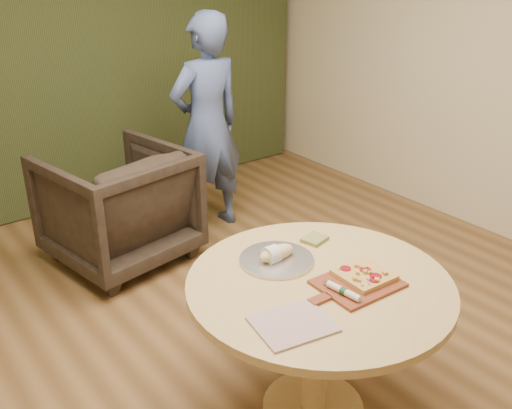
{
  "coord_description": "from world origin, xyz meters",
  "views": [
    {
      "loc": [
        -1.55,
        -1.85,
        2.11
      ],
      "look_at": [
        0.04,
        0.25,
        0.93
      ],
      "focal_mm": 40.0,
      "sensor_mm": 36.0,
      "label": 1
    }
  ],
  "objects_px": {
    "flatbread_pizza": "(364,275)",
    "person_standing": "(207,126)",
    "bread_roll": "(275,254)",
    "pedestal_table": "(318,307)",
    "serving_tray": "(276,260)",
    "cutlery_roll": "(343,291)",
    "armchair": "(117,200)",
    "pizza_paddle": "(356,284)"
  },
  "relations": [
    {
      "from": "flatbread_pizza",
      "to": "bread_roll",
      "type": "height_order",
      "value": "bread_roll"
    },
    {
      "from": "person_standing",
      "to": "pedestal_table",
      "type": "bearing_deg",
      "value": 69.12
    },
    {
      "from": "pedestal_table",
      "to": "serving_tray",
      "type": "distance_m",
      "value": 0.3
    },
    {
      "from": "cutlery_roll",
      "to": "person_standing",
      "type": "xyz_separation_m",
      "value": [
        0.75,
        2.23,
        0.08
      ]
    },
    {
      "from": "pizza_paddle",
      "to": "pedestal_table",
      "type": "bearing_deg",
      "value": 130.16
    },
    {
      "from": "armchair",
      "to": "cutlery_roll",
      "type": "bearing_deg",
      "value": 82.0
    },
    {
      "from": "cutlery_roll",
      "to": "flatbread_pizza",
      "type": "bearing_deg",
      "value": 7.61
    },
    {
      "from": "pedestal_table",
      "to": "pizza_paddle",
      "type": "distance_m",
      "value": 0.22
    },
    {
      "from": "pedestal_table",
      "to": "cutlery_roll",
      "type": "xyz_separation_m",
      "value": [
        -0.01,
        -0.16,
        0.17
      ]
    },
    {
      "from": "bread_roll",
      "to": "pedestal_table",
      "type": "bearing_deg",
      "value": -78.53
    },
    {
      "from": "pedestal_table",
      "to": "flatbread_pizza",
      "type": "xyz_separation_m",
      "value": [
        0.16,
        -0.12,
        0.17
      ]
    },
    {
      "from": "person_standing",
      "to": "pizza_paddle",
      "type": "bearing_deg",
      "value": 72.54
    },
    {
      "from": "pedestal_table",
      "to": "person_standing",
      "type": "relative_size",
      "value": 0.7
    },
    {
      "from": "pizza_paddle",
      "to": "armchair",
      "type": "distance_m",
      "value": 2.16
    },
    {
      "from": "pizza_paddle",
      "to": "bread_roll",
      "type": "distance_m",
      "value": 0.41
    },
    {
      "from": "flatbread_pizza",
      "to": "bread_roll",
      "type": "distance_m",
      "value": 0.43
    },
    {
      "from": "pedestal_table",
      "to": "serving_tray",
      "type": "bearing_deg",
      "value": 99.54
    },
    {
      "from": "flatbread_pizza",
      "to": "person_standing",
      "type": "xyz_separation_m",
      "value": [
        0.57,
        2.18,
        0.08
      ]
    },
    {
      "from": "flatbread_pizza",
      "to": "person_standing",
      "type": "relative_size",
      "value": 0.13
    },
    {
      "from": "flatbread_pizza",
      "to": "serving_tray",
      "type": "height_order",
      "value": "flatbread_pizza"
    },
    {
      "from": "cutlery_roll",
      "to": "pizza_paddle",
      "type": "bearing_deg",
      "value": 9.27
    },
    {
      "from": "cutlery_roll",
      "to": "person_standing",
      "type": "bearing_deg",
      "value": 65.16
    },
    {
      "from": "flatbread_pizza",
      "to": "cutlery_roll",
      "type": "height_order",
      "value": "flatbread_pizza"
    },
    {
      "from": "pizza_paddle",
      "to": "serving_tray",
      "type": "bearing_deg",
      "value": 112.71
    },
    {
      "from": "serving_tray",
      "to": "flatbread_pizza",
      "type": "bearing_deg",
      "value": -60.93
    },
    {
      "from": "pizza_paddle",
      "to": "serving_tray",
      "type": "height_order",
      "value": "serving_tray"
    },
    {
      "from": "cutlery_roll",
      "to": "bread_roll",
      "type": "distance_m",
      "value": 0.41
    },
    {
      "from": "pedestal_table",
      "to": "person_standing",
      "type": "bearing_deg",
      "value": 70.42
    },
    {
      "from": "cutlery_roll",
      "to": "bread_roll",
      "type": "xyz_separation_m",
      "value": [
        -0.04,
        0.41,
        0.01
      ]
    },
    {
      "from": "pedestal_table",
      "to": "cutlery_roll",
      "type": "height_order",
      "value": "cutlery_roll"
    },
    {
      "from": "pedestal_table",
      "to": "serving_tray",
      "type": "height_order",
      "value": "serving_tray"
    },
    {
      "from": "flatbread_pizza",
      "to": "serving_tray",
      "type": "relative_size",
      "value": 0.64
    },
    {
      "from": "person_standing",
      "to": "bread_roll",
      "type": "bearing_deg",
      "value": 65.24
    },
    {
      "from": "serving_tray",
      "to": "bread_roll",
      "type": "relative_size",
      "value": 1.84
    },
    {
      "from": "bread_roll",
      "to": "flatbread_pizza",
      "type": "bearing_deg",
      "value": -59.89
    },
    {
      "from": "serving_tray",
      "to": "armchair",
      "type": "height_order",
      "value": "armchair"
    },
    {
      "from": "flatbread_pizza",
      "to": "bread_roll",
      "type": "relative_size",
      "value": 1.18
    },
    {
      "from": "flatbread_pizza",
      "to": "armchair",
      "type": "distance_m",
      "value": 2.16
    },
    {
      "from": "pizza_paddle",
      "to": "serving_tray",
      "type": "relative_size",
      "value": 1.27
    },
    {
      "from": "bread_roll",
      "to": "pizza_paddle",
      "type": "bearing_deg",
      "value": -68.44
    },
    {
      "from": "pedestal_table",
      "to": "serving_tray",
      "type": "xyz_separation_m",
      "value": [
        -0.04,
        0.25,
        0.15
      ]
    },
    {
      "from": "cutlery_roll",
      "to": "armchair",
      "type": "relative_size",
      "value": 0.21
    }
  ]
}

